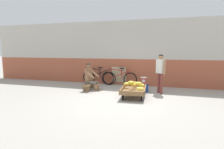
% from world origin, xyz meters
% --- Properties ---
extents(ground_plane, '(80.00, 80.00, 0.00)m').
position_xyz_m(ground_plane, '(0.00, 0.00, 0.00)').
color(ground_plane, '#A39E93').
extents(back_wall, '(16.00, 0.30, 3.09)m').
position_xyz_m(back_wall, '(0.00, 2.94, 1.54)').
color(back_wall, '#A35138').
rests_on(back_wall, ground).
extents(banana_cart, '(0.94, 1.50, 0.36)m').
position_xyz_m(banana_cart, '(0.37, 0.54, 0.24)').
color(banana_cart, brown).
rests_on(banana_cart, ground).
extents(banana_pile, '(0.89, 1.21, 0.25)m').
position_xyz_m(banana_pile, '(0.42, 0.53, 0.46)').
color(banana_pile, gold).
rests_on(banana_pile, banana_cart).
extents(low_bench, '(0.45, 1.13, 0.27)m').
position_xyz_m(low_bench, '(-1.69, 1.20, 0.20)').
color(low_bench, brown).
rests_on(low_bench, ground).
extents(vendor_seated, '(0.71, 0.54, 1.14)m').
position_xyz_m(vendor_seated, '(-1.61, 1.19, 0.57)').
color(vendor_seated, brown).
rests_on(vendor_seated, ground).
extents(plastic_crate, '(0.36, 0.28, 0.30)m').
position_xyz_m(plastic_crate, '(0.60, 1.54, 0.15)').
color(plastic_crate, '#234CA8').
rests_on(plastic_crate, ground).
extents(weighing_scale, '(0.30, 0.30, 0.29)m').
position_xyz_m(weighing_scale, '(0.60, 1.54, 0.45)').
color(weighing_scale, '#28282D').
rests_on(weighing_scale, plastic_crate).
extents(bicycle_near_left, '(1.66, 0.48, 0.86)m').
position_xyz_m(bicycle_near_left, '(-1.79, 2.57, 0.35)').
color(bicycle_near_left, black).
rests_on(bicycle_near_left, ground).
extents(bicycle_far_left, '(1.66, 0.48, 0.86)m').
position_xyz_m(bicycle_far_left, '(-0.68, 2.53, 0.35)').
color(bicycle_far_left, black).
rests_on(bicycle_far_left, ground).
extents(sign_board, '(0.70, 0.21, 0.89)m').
position_xyz_m(sign_board, '(-0.75, 2.73, 0.44)').
color(sign_board, '#C6B289').
rests_on(sign_board, ground).
extents(customer_adult, '(0.37, 0.38, 1.53)m').
position_xyz_m(customer_adult, '(1.25, 1.40, 0.95)').
color(customer_adult, brown).
rests_on(customer_adult, ground).
extents(shopping_bag, '(0.18, 0.12, 0.24)m').
position_xyz_m(shopping_bag, '(0.47, 1.11, 0.12)').
color(shopping_bag, '#3370B7').
rests_on(shopping_bag, ground).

